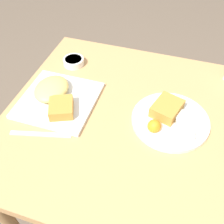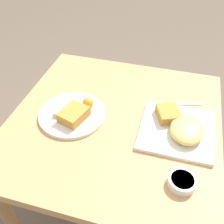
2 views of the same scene
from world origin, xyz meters
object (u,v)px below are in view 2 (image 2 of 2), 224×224
plate_oval_far (73,113)px  butter_knife (177,104)px  sauce_ramekin (182,182)px  plate_square_near (179,128)px

plate_oval_far → butter_knife: size_ratio=1.31×
sauce_ramekin → butter_knife: bearing=7.0°
plate_oval_far → sauce_ramekin: size_ratio=3.04×
sauce_ramekin → butter_knife: (0.38, 0.05, -0.01)m
plate_square_near → butter_knife: (0.16, 0.02, -0.02)m
plate_square_near → sauce_ramekin: bearing=-172.6°
plate_square_near → plate_oval_far: (-0.03, 0.40, -0.01)m
plate_oval_far → sauce_ramekin: plate_oval_far is taller
plate_square_near → plate_oval_far: bearing=93.6°
plate_square_near → plate_oval_far: size_ratio=1.01×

